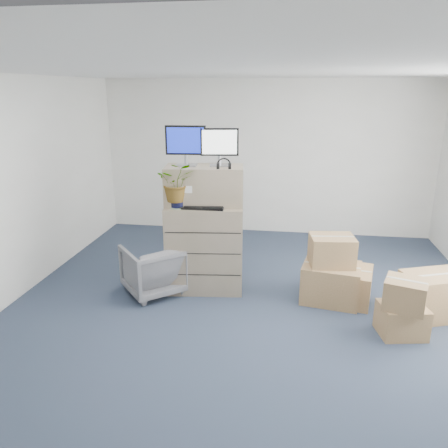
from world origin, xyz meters
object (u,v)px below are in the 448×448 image
(filing_cabinet_lower, at_px, (205,247))
(monitor_right, at_px, (219,145))
(keyboard, at_px, (203,207))
(office_chair, at_px, (153,267))
(monitor_left, at_px, (186,143))
(potted_plant, at_px, (177,187))
(water_bottle, at_px, (210,193))

(filing_cabinet_lower, xyz_separation_m, monitor_right, (0.19, 0.10, 1.35))
(keyboard, xyz_separation_m, office_chair, (-0.66, -0.11, -0.82))
(monitor_left, height_order, potted_plant, monitor_left)
(monitor_left, xyz_separation_m, potted_plant, (-0.07, -0.24, -0.52))
(office_chair, bearing_deg, water_bottle, 165.72)
(monitor_right, relative_size, keyboard, 0.88)
(potted_plant, bearing_deg, monitor_left, 74.35)
(keyboard, xyz_separation_m, potted_plant, (-0.32, -0.04, 0.25))
(water_bottle, height_order, office_chair, water_bottle)
(monitor_right, relative_size, potted_plant, 0.88)
(monitor_right, relative_size, office_chair, 0.66)
(office_chair, bearing_deg, monitor_left, 176.94)
(filing_cabinet_lower, distance_m, monitor_right, 1.37)
(monitor_left, bearing_deg, office_chair, -147.28)
(monitor_left, bearing_deg, filing_cabinet_lower, -16.43)
(filing_cabinet_lower, relative_size, monitor_right, 2.42)
(monitor_right, height_order, office_chair, monitor_right)
(potted_plant, bearing_deg, monitor_right, 30.10)
(keyboard, height_order, water_bottle, water_bottle)
(filing_cabinet_lower, relative_size, monitor_left, 2.26)
(filing_cabinet_lower, distance_m, monitor_left, 1.39)
(water_bottle, bearing_deg, filing_cabinet_lower, -124.88)
(monitor_right, xyz_separation_m, office_chair, (-0.83, -0.35, -1.57))
(keyboard, relative_size, office_chair, 0.76)
(potted_plant, bearing_deg, keyboard, 6.67)
(potted_plant, height_order, office_chair, potted_plant)
(monitor_right, bearing_deg, keyboard, -134.37)
(keyboard, bearing_deg, water_bottle, 78.37)
(water_bottle, relative_size, potted_plant, 0.52)
(filing_cabinet_lower, relative_size, office_chair, 1.61)
(monitor_left, bearing_deg, water_bottle, 2.33)
(keyboard, distance_m, potted_plant, 0.41)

